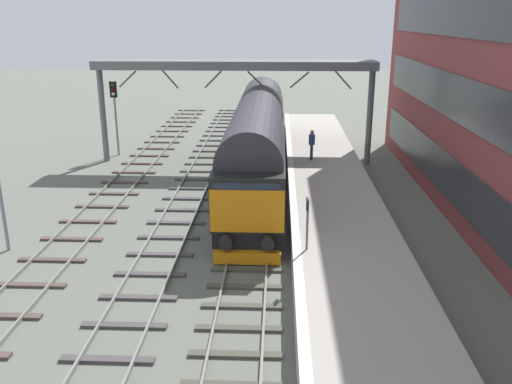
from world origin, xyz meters
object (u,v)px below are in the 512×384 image
object	(u,v)px
signal_post_mid	(115,109)
platform_number_sign	(307,216)
waiting_passenger	(312,142)
diesel_locomotive	(258,137)

from	to	relation	value
signal_post_mid	platform_number_sign	bearing A→B (deg)	-55.65
platform_number_sign	waiting_passenger	size ratio (longest dim) A/B	1.11
waiting_passenger	diesel_locomotive	bearing A→B (deg)	124.84
diesel_locomotive	platform_number_sign	distance (m)	11.10
signal_post_mid	platform_number_sign	xyz separation A→B (m)	(11.32, -16.56, -0.80)
diesel_locomotive	signal_post_mid	size ratio (longest dim) A/B	4.33
signal_post_mid	waiting_passenger	world-z (taller)	signal_post_mid
signal_post_mid	diesel_locomotive	bearing A→B (deg)	-31.47
diesel_locomotive	waiting_passenger	xyz separation A→B (m)	(2.92, 1.22, -0.50)
diesel_locomotive	waiting_passenger	size ratio (longest dim) A/B	12.44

